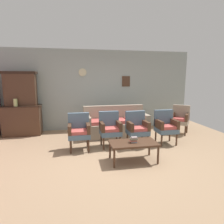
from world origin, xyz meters
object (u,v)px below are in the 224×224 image
side_cabinet (22,120)px  armchair_row_middle (166,125)px  floral_couch (116,125)px  coffee_table (133,144)px  vase_on_cabinet (15,103)px  armchair_near_couch_end (79,130)px  wingback_chair_by_fireplace (180,118)px  armchair_near_cabinet (137,127)px  armchair_by_doorway (110,127)px  book_stack_on_table (134,140)px

side_cabinet → armchair_row_middle: bearing=-21.5°
floral_couch → coffee_table: 1.96m
floral_couch → armchair_row_middle: 1.55m
vase_on_cabinet → armchair_near_couch_end: 2.38m
vase_on_cabinet → armchair_row_middle: vase_on_cabinet is taller
wingback_chair_by_fireplace → armchair_near_couch_end: bearing=-164.9°
floral_couch → wingback_chair_by_fireplace: 2.09m
side_cabinet → armchair_near_cabinet: side_cabinet is taller
armchair_near_cabinet → armchair_near_couch_end: bearing=-179.8°
armchair_by_doorway → coffee_table: size_ratio=0.90×
side_cabinet → armchair_near_cabinet: size_ratio=1.28×
armchair_by_doorway → armchair_row_middle: bearing=-2.1°
armchair_row_middle → wingback_chair_by_fireplace: size_ratio=1.00×
vase_on_cabinet → armchair_row_middle: bearing=-18.8°
side_cabinet → coffee_table: 3.80m
armchair_row_middle → coffee_table: bearing=-141.5°
vase_on_cabinet → floral_couch: 3.07m
book_stack_on_table → armchair_row_middle: bearing=39.1°
side_cabinet → armchair_near_cabinet: bearing=-26.8°
book_stack_on_table → armchair_by_doorway: bearing=107.4°
armchair_near_couch_end → armchair_by_doorway: size_ratio=1.00×
book_stack_on_table → vase_on_cabinet: bearing=141.0°
vase_on_cabinet → coffee_table: vase_on_cabinet is taller
vase_on_cabinet → armchair_by_doorway: size_ratio=0.25×
side_cabinet → armchair_by_doorway: 2.93m
armchair_near_cabinet → book_stack_on_table: (-0.38, -0.94, -0.02)m
vase_on_cabinet → armchair_near_cabinet: (3.31, -1.43, -0.54)m
armchair_near_couch_end → armchair_row_middle: size_ratio=1.00×
vase_on_cabinet → coffee_table: size_ratio=0.23×
vase_on_cabinet → floral_couch: size_ratio=0.11×
armchair_row_middle → coffee_table: 1.53m
armchair_by_doorway → coffee_table: (0.32, -1.01, -0.12)m
armchair_by_doorway → book_stack_on_table: bearing=-72.6°
floral_couch → coffee_table: size_ratio=1.97×
floral_couch → armchair_by_doorway: 1.03m
floral_couch → armchair_near_cabinet: 1.11m
armchair_near_cabinet → book_stack_on_table: armchair_near_cabinet is taller
armchair_row_middle → wingback_chair_by_fireplace: same height
floral_couch → armchair_near_couch_end: (-1.14, -1.04, 0.17)m
side_cabinet → armchair_row_middle: 4.32m
side_cabinet → book_stack_on_table: size_ratio=6.97×
armchair_near_couch_end → wingback_chair_by_fireplace: bearing=15.1°
armchair_near_couch_end → book_stack_on_table: 1.45m
armchair_near_couch_end → wingback_chair_by_fireplace: (3.22, 0.87, 0.00)m
side_cabinet → wingback_chair_by_fireplace: 4.99m
armchair_by_doorway → armchair_near_cabinet: size_ratio=1.00×
side_cabinet → armchair_by_doorway: bearing=-31.5°
side_cabinet → vase_on_cabinet: size_ratio=5.12×
floral_couch → armchair_near_couch_end: size_ratio=2.19×
floral_couch → armchair_near_cabinet: bearing=-71.5°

